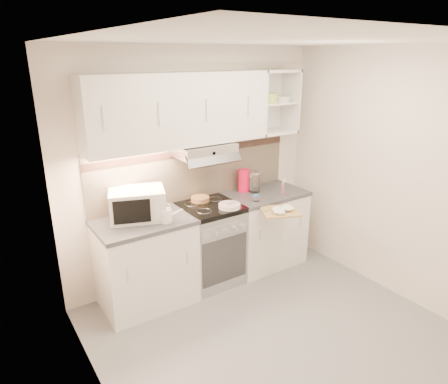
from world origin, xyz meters
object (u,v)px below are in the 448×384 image
object	(u,v)px
microwave	(137,204)
pink_pitcher	(244,180)
electric_range	(210,243)
watering_can	(166,215)
glass_jar	(255,182)
plate_stack	(229,206)
spray_bottle	(283,188)
cutting_board	(280,211)

from	to	relation	value
microwave	pink_pitcher	distance (m)	1.34
electric_range	pink_pitcher	xyz separation A→B (m)	(0.57, 0.16, 0.58)
watering_can	glass_jar	distance (m)	1.25
microwave	glass_jar	distance (m)	1.42
plate_stack	spray_bottle	size ratio (longest dim) A/B	1.25
pink_pitcher	cutting_board	bearing A→B (deg)	-75.44
watering_can	pink_pitcher	distance (m)	1.19
glass_jar	spray_bottle	size ratio (longest dim) A/B	1.34
plate_stack	spray_bottle	xyz separation A→B (m)	(0.76, 0.03, 0.05)
electric_range	cutting_board	distance (m)	0.85
electric_range	watering_can	world-z (taller)	watering_can
glass_jar	cutting_board	bearing A→B (deg)	-100.66
watering_can	glass_jar	xyz separation A→B (m)	(1.23, 0.23, 0.05)
plate_stack	spray_bottle	world-z (taller)	spray_bottle
watering_can	plate_stack	xyz separation A→B (m)	(0.71, -0.03, -0.05)
electric_range	cutting_board	bearing A→B (deg)	-41.91
plate_stack	microwave	bearing A→B (deg)	163.79
microwave	plate_stack	world-z (taller)	microwave
electric_range	plate_stack	world-z (taller)	plate_stack
watering_can	pink_pitcher	bearing A→B (deg)	38.28
microwave	pink_pitcher	world-z (taller)	microwave
plate_stack	cutting_board	distance (m)	0.52
plate_stack	pink_pitcher	bearing A→B (deg)	38.06
glass_jar	spray_bottle	distance (m)	0.33
spray_bottle	pink_pitcher	bearing A→B (deg)	154.60
glass_jar	cutting_board	xyz separation A→B (m)	(-0.11, -0.57, -0.15)
plate_stack	electric_range	bearing A→B (deg)	126.24
electric_range	plate_stack	bearing A→B (deg)	-53.76
watering_can	spray_bottle	xyz separation A→B (m)	(1.47, 0.00, 0.00)
electric_range	microwave	bearing A→B (deg)	174.01
watering_can	plate_stack	bearing A→B (deg)	20.58
spray_bottle	cutting_board	xyz separation A→B (m)	(-0.34, -0.35, -0.10)
watering_can	cutting_board	world-z (taller)	watering_can
watering_can	glass_jar	bearing A→B (deg)	33.20
pink_pitcher	glass_jar	bearing A→B (deg)	-30.68
plate_stack	pink_pitcher	size ratio (longest dim) A/B	0.86
spray_bottle	microwave	bearing A→B (deg)	-169.02
electric_range	watering_can	bearing A→B (deg)	-165.10
pink_pitcher	cutting_board	size ratio (longest dim) A/B	0.72
microwave	watering_can	size ratio (longest dim) A/B	2.73
glass_jar	microwave	bearing A→B (deg)	179.71
microwave	cutting_board	world-z (taller)	microwave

